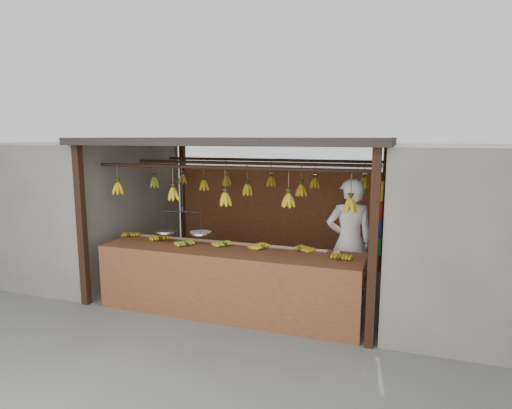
% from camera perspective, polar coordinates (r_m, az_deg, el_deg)
% --- Properties ---
extents(ground, '(80.00, 80.00, 0.00)m').
position_cam_1_polar(ground, '(7.13, -0.79, -10.73)').
color(ground, '#5B5B57').
extents(stall, '(4.30, 3.30, 2.40)m').
position_cam_1_polar(stall, '(7.04, 0.08, 5.44)').
color(stall, black).
rests_on(stall, ground).
extents(neighbor_left, '(3.00, 3.00, 2.30)m').
position_cam_1_polar(neighbor_left, '(8.71, -23.72, -0.07)').
color(neighbor_left, slate).
rests_on(neighbor_left, ground).
extents(neighbor_right, '(3.00, 3.00, 2.30)m').
position_cam_1_polar(neighbor_right, '(6.59, 30.23, -3.27)').
color(neighbor_right, slate).
rests_on(neighbor_right, ground).
extents(counter, '(3.62, 0.82, 0.96)m').
position_cam_1_polar(counter, '(5.79, -4.13, -8.08)').
color(counter, brown).
rests_on(counter, ground).
extents(hanging_bananas, '(3.56, 2.21, 0.37)m').
position_cam_1_polar(hanging_bananas, '(6.76, -0.83, 2.20)').
color(hanging_bananas, gold).
rests_on(hanging_bananas, ground).
extents(balance_scale, '(0.82, 0.37, 0.95)m').
position_cam_1_polar(balance_scale, '(6.21, -9.68, -3.25)').
color(balance_scale, black).
rests_on(balance_scale, ground).
extents(vendor, '(0.79, 0.67, 1.84)m').
position_cam_1_polar(vendor, '(6.28, 12.32, -4.92)').
color(vendor, white).
rests_on(vendor, ground).
extents(bag_bundles, '(0.08, 0.26, 1.30)m').
position_cam_1_polar(bag_bundles, '(7.81, 16.18, -1.76)').
color(bag_bundles, yellow).
rests_on(bag_bundles, ground).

